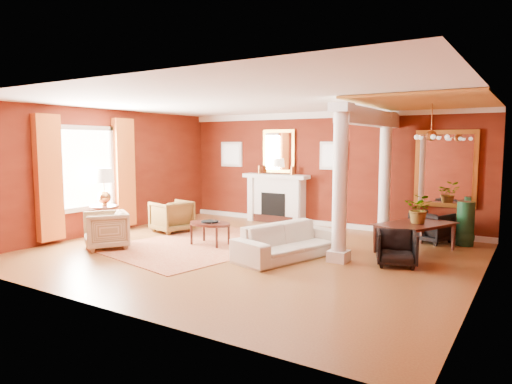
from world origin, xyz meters
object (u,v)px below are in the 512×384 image
Objects in this scene: armchair_stripe at (106,228)px; side_table at (104,191)px; armchair_leopard at (172,215)px; coffee_table at (210,225)px; dining_table at (416,229)px; sofa at (289,236)px.

side_table is at bearing 174.63° from armchair_stripe.
coffee_table is at bearing 83.32° from armchair_leopard.
side_table is at bearing 134.45° from dining_table.
sofa is 2.57× the size of armchair_leopard.
armchair_leopard is 1.01× the size of armchair_stripe.
armchair_stripe is (-3.48, -1.27, -0.01)m from sofa.
coffee_table is 4.11m from dining_table.
armchair_leopard is at bearing 124.49° from dining_table.
sofa is 1.89m from coffee_table.
armchair_leopard is 1.66m from side_table.
side_table is at bearing 115.13° from sofa.
armchair_stripe is 0.53× the size of side_table.
sofa is 2.55m from dining_table.
dining_table is at bearing -30.16° from sofa.
armchair_stripe is 1.26m from side_table.
armchair_stripe is 6.14m from dining_table.
coffee_table is at bearing 137.54° from dining_table.
dining_table reaches higher than armchair_stripe.
armchair_leopard is 5.51m from dining_table.
coffee_table is 0.59× the size of dining_table.
side_table reaches higher than coffee_table.
side_table is 6.65m from dining_table.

